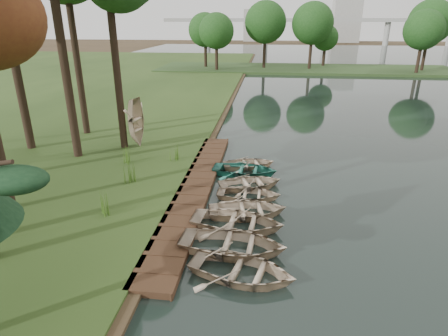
# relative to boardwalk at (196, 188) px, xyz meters

# --- Properties ---
(ground) EXTENTS (300.00, 300.00, 0.00)m
(ground) POSITION_rel_boardwalk_xyz_m (1.60, 0.00, -0.15)
(ground) COLOR #3D2F1D
(boardwalk) EXTENTS (1.60, 16.00, 0.30)m
(boardwalk) POSITION_rel_boardwalk_xyz_m (0.00, 0.00, 0.00)
(boardwalk) COLOR #3B2516
(boardwalk) RESTS_ON ground
(peninsula) EXTENTS (50.00, 14.00, 0.45)m
(peninsula) POSITION_rel_boardwalk_xyz_m (9.60, 50.00, 0.08)
(peninsula) COLOR #2B431E
(peninsula) RESTS_ON ground
(far_trees) EXTENTS (45.60, 5.60, 8.80)m
(far_trees) POSITION_rel_boardwalk_xyz_m (6.27, 50.00, 6.28)
(far_trees) COLOR black
(far_trees) RESTS_ON peninsula
(bridge) EXTENTS (95.90, 4.00, 8.60)m
(bridge) POSITION_rel_boardwalk_xyz_m (13.91, 120.00, 6.93)
(bridge) COLOR #A5A5A0
(bridge) RESTS_ON ground
(building_a) EXTENTS (10.00, 8.00, 18.00)m
(building_a) POSITION_rel_boardwalk_xyz_m (31.60, 140.00, 8.85)
(building_a) COLOR #A5A5A0
(building_a) RESTS_ON ground
(building_b) EXTENTS (8.00, 8.00, 12.00)m
(building_b) POSITION_rel_boardwalk_xyz_m (-3.40, 145.00, 5.85)
(building_b) COLOR #A5A5A0
(building_b) RESTS_ON ground
(rowboat_0) EXTENTS (4.07, 3.31, 0.74)m
(rowboat_0) POSITION_rel_boardwalk_xyz_m (2.82, -6.64, 0.27)
(rowboat_0) COLOR tan
(rowboat_0) RESTS_ON water
(rowboat_1) EXTENTS (4.18, 3.14, 0.82)m
(rowboat_1) POSITION_rel_boardwalk_xyz_m (2.37, -5.19, 0.31)
(rowboat_1) COLOR tan
(rowboat_1) RESTS_ON water
(rowboat_2) EXTENTS (4.07, 3.10, 0.79)m
(rowboat_2) POSITION_rel_boardwalk_xyz_m (2.40, -3.53, 0.29)
(rowboat_2) COLOR tan
(rowboat_2) RESTS_ON water
(rowboat_3) EXTENTS (3.83, 3.05, 0.71)m
(rowboat_3) POSITION_rel_boardwalk_xyz_m (2.76, -2.37, 0.26)
(rowboat_3) COLOR tan
(rowboat_3) RESTS_ON water
(rowboat_4) EXTENTS (3.08, 2.22, 0.63)m
(rowboat_4) POSITION_rel_boardwalk_xyz_m (2.71, -0.70, 0.22)
(rowboat_4) COLOR tan
(rowboat_4) RESTS_ON water
(rowboat_5) EXTENTS (3.85, 3.29, 0.67)m
(rowboat_5) POSITION_rel_boardwalk_xyz_m (2.73, 0.57, 0.24)
(rowboat_5) COLOR tan
(rowboat_5) RESTS_ON water
(rowboat_6) EXTENTS (3.75, 2.82, 0.74)m
(rowboat_6) POSITION_rel_boardwalk_xyz_m (2.33, 2.28, 0.27)
(rowboat_6) COLOR #2B7764
(rowboat_6) RESTS_ON water
(rowboat_7) EXTENTS (3.51, 2.92, 0.63)m
(rowboat_7) POSITION_rel_boardwalk_xyz_m (2.48, 3.41, 0.21)
(rowboat_7) COLOR tan
(rowboat_7) RESTS_ON water
(stored_rowboat) EXTENTS (3.52, 2.76, 0.66)m
(stored_rowboat) POSITION_rel_boardwalk_xyz_m (-4.87, 5.71, 0.48)
(stored_rowboat) COLOR tan
(stored_rowboat) RESTS_ON bank
(reeds_0) EXTENTS (0.60, 0.60, 1.09)m
(reeds_0) POSITION_rel_boardwalk_xyz_m (-3.34, -3.44, 0.69)
(reeds_0) COLOR #3F661E
(reeds_0) RESTS_ON bank
(reeds_1) EXTENTS (0.60, 0.60, 1.03)m
(reeds_1) POSITION_rel_boardwalk_xyz_m (-3.37, 0.07, 0.66)
(reeds_1) COLOR #3F661E
(reeds_1) RESTS_ON bank
(reeds_2) EXTENTS (0.60, 0.60, 1.00)m
(reeds_2) POSITION_rel_boardwalk_xyz_m (-4.56, 2.67, 0.65)
(reeds_2) COLOR #3F661E
(reeds_2) RESTS_ON bank
(reeds_3) EXTENTS (0.60, 0.60, 0.97)m
(reeds_3) POSITION_rel_boardwalk_xyz_m (-1.95, 3.53, 0.64)
(reeds_3) COLOR #3F661E
(reeds_3) RESTS_ON bank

